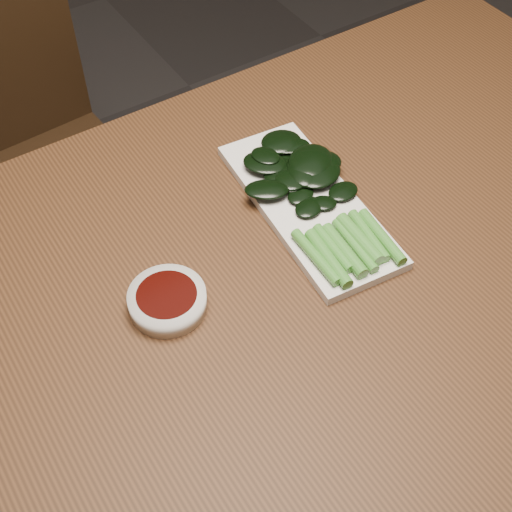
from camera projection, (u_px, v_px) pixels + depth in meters
name	position (u px, v px, depth m)	size (l,w,h in m)	color
ground	(271.00, 497.00, 1.50)	(6.00, 6.00, 0.00)	#282626
table	(278.00, 306.00, 0.98)	(1.40, 0.80, 0.75)	#432613
chair_far	(23.00, 161.00, 1.45)	(0.44, 0.44, 0.89)	black
sauce_bowl	(167.00, 300.00, 0.88)	(0.10, 0.10, 0.03)	silver
serving_plate	(308.00, 204.00, 0.99)	(0.16, 0.33, 0.01)	silver
gai_lan	(311.00, 187.00, 0.99)	(0.17, 0.31, 0.02)	#489132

